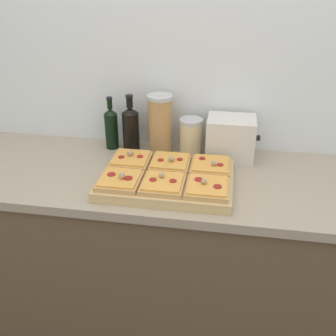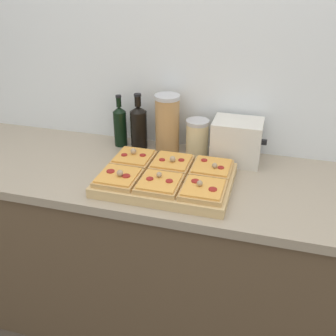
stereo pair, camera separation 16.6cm
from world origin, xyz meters
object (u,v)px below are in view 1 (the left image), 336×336
Objects in this scene: cutting_board at (167,180)px; grain_jar_short at (191,136)px; wine_bottle at (131,127)px; toaster_oven at (231,138)px; grain_jar_tall at (160,124)px; olive_oil_bottle at (111,127)px.

grain_jar_short is (0.06, 0.32, 0.07)m from cutting_board.
wine_bottle is 1.13× the size of toaster_oven.
toaster_oven reaches higher than cutting_board.
cutting_board is at bearing -75.03° from grain_jar_tall.
wine_bottle is 0.15m from grain_jar_tall.
grain_jar_tall is (0.25, -0.00, 0.03)m from olive_oil_bottle.
toaster_oven is (0.49, -0.02, -0.01)m from wine_bottle.
olive_oil_bottle is 0.10m from wine_bottle.
grain_jar_short is at bearing 0.00° from grain_jar_tall.
toaster_oven is (0.25, 0.30, 0.08)m from cutting_board.
cutting_board is at bearing -130.05° from toaster_oven.
wine_bottle is 0.98× the size of grain_jar_tall.
toaster_oven is at bearing -2.19° from wine_bottle.
olive_oil_bottle is 1.50× the size of grain_jar_short.
olive_oil_bottle is at bearing 180.00° from grain_jar_tall.
cutting_board is at bearing -101.19° from grain_jar_short.
wine_bottle is 0.49m from toaster_oven.
olive_oil_bottle is at bearing 178.18° from toaster_oven.
grain_jar_tall is 0.16m from grain_jar_short.
olive_oil_bottle is 0.25m from grain_jar_tall.
olive_oil_bottle reaches higher than toaster_oven.
wine_bottle is 0.30m from grain_jar_short.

